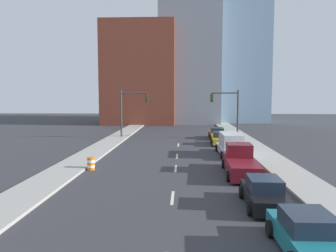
{
  "coord_description": "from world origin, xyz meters",
  "views": [
    {
      "loc": [
        0.58,
        -2.52,
        5.52
      ],
      "look_at": [
        -1.14,
        33.69,
        2.2
      ],
      "focal_mm": 35.0,
      "sensor_mm": 36.0,
      "label": 1
    }
  ],
  "objects_px": {
    "sedan_teal": "(307,235)",
    "pickup_truck_maroon": "(240,162)",
    "traffic_signal_left": "(129,107)",
    "sedan_orange": "(217,134)",
    "traffic_barrel": "(91,164)",
    "sedan_black": "(264,193)",
    "box_truck_silver": "(230,145)",
    "sedan_yellow": "(220,139)",
    "traffic_signal_right": "(230,108)"
  },
  "relations": [
    {
      "from": "sedan_teal",
      "to": "pickup_truck_maroon",
      "type": "xyz_separation_m",
      "value": [
        -0.33,
        11.82,
        0.17
      ]
    },
    {
      "from": "traffic_signal_left",
      "to": "sedan_teal",
      "type": "bearing_deg",
      "value": -69.71
    },
    {
      "from": "sedan_orange",
      "to": "traffic_barrel",
      "type": "bearing_deg",
      "value": -119.55
    },
    {
      "from": "sedan_black",
      "to": "box_truck_silver",
      "type": "bearing_deg",
      "value": 90.17
    },
    {
      "from": "traffic_signal_left",
      "to": "pickup_truck_maroon",
      "type": "relative_size",
      "value": 0.98
    },
    {
      "from": "traffic_barrel",
      "to": "sedan_yellow",
      "type": "relative_size",
      "value": 0.22
    },
    {
      "from": "traffic_barrel",
      "to": "sedan_teal",
      "type": "bearing_deg",
      "value": -47.97
    },
    {
      "from": "sedan_black",
      "to": "box_truck_silver",
      "type": "relative_size",
      "value": 0.68
    },
    {
      "from": "sedan_yellow",
      "to": "pickup_truck_maroon",
      "type": "bearing_deg",
      "value": -87.88
    },
    {
      "from": "sedan_yellow",
      "to": "traffic_signal_right",
      "type": "bearing_deg",
      "value": 74.13
    },
    {
      "from": "sedan_yellow",
      "to": "sedan_orange",
      "type": "xyz_separation_m",
      "value": [
        0.16,
        5.34,
        -0.02
      ]
    },
    {
      "from": "sedan_black",
      "to": "box_truck_silver",
      "type": "height_order",
      "value": "box_truck_silver"
    },
    {
      "from": "traffic_barrel",
      "to": "sedan_orange",
      "type": "relative_size",
      "value": 0.2
    },
    {
      "from": "traffic_signal_right",
      "to": "sedan_teal",
      "type": "relative_size",
      "value": 1.5
    },
    {
      "from": "traffic_signal_right",
      "to": "sedan_yellow",
      "type": "bearing_deg",
      "value": -108.72
    },
    {
      "from": "sedan_orange",
      "to": "traffic_signal_right",
      "type": "bearing_deg",
      "value": 1.14
    },
    {
      "from": "sedan_teal",
      "to": "sedan_black",
      "type": "bearing_deg",
      "value": 93.33
    },
    {
      "from": "traffic_signal_left",
      "to": "box_truck_silver",
      "type": "height_order",
      "value": "traffic_signal_left"
    },
    {
      "from": "traffic_signal_left",
      "to": "sedan_black",
      "type": "relative_size",
      "value": 1.47
    },
    {
      "from": "sedan_yellow",
      "to": "traffic_barrel",
      "type": "bearing_deg",
      "value": -126.74
    },
    {
      "from": "traffic_barrel",
      "to": "box_truck_silver",
      "type": "bearing_deg",
      "value": 30.63
    },
    {
      "from": "traffic_signal_left",
      "to": "sedan_yellow",
      "type": "bearing_deg",
      "value": -24.98
    },
    {
      "from": "traffic_signal_right",
      "to": "sedan_teal",
      "type": "bearing_deg",
      "value": -93.02
    },
    {
      "from": "box_truck_silver",
      "to": "sedan_yellow",
      "type": "xyz_separation_m",
      "value": [
        -0.17,
        6.78,
        -0.31
      ]
    },
    {
      "from": "sedan_orange",
      "to": "pickup_truck_maroon",
      "type": "bearing_deg",
      "value": -89.55
    },
    {
      "from": "sedan_black",
      "to": "traffic_signal_right",
      "type": "bearing_deg",
      "value": 87.27
    },
    {
      "from": "sedan_black",
      "to": "sedan_yellow",
      "type": "xyz_separation_m",
      "value": [
        0.18,
        21.15,
        -0.0
      ]
    },
    {
      "from": "traffic_signal_left",
      "to": "traffic_signal_right",
      "type": "relative_size",
      "value": 1.0
    },
    {
      "from": "sedan_teal",
      "to": "sedan_black",
      "type": "distance_m",
      "value": 4.89
    },
    {
      "from": "box_truck_silver",
      "to": "traffic_signal_left",
      "type": "bearing_deg",
      "value": 132.91
    },
    {
      "from": "box_truck_silver",
      "to": "traffic_barrel",
      "type": "bearing_deg",
      "value": -150.24
    },
    {
      "from": "traffic_signal_right",
      "to": "sedan_yellow",
      "type": "height_order",
      "value": "traffic_signal_right"
    },
    {
      "from": "sedan_orange",
      "to": "sedan_yellow",
      "type": "bearing_deg",
      "value": -90.23
    },
    {
      "from": "sedan_yellow",
      "to": "box_truck_silver",
      "type": "bearing_deg",
      "value": -85.72
    },
    {
      "from": "sedan_teal",
      "to": "sedan_orange",
      "type": "distance_m",
      "value": 31.36
    },
    {
      "from": "traffic_barrel",
      "to": "sedan_orange",
      "type": "bearing_deg",
      "value": 59.01
    },
    {
      "from": "traffic_barrel",
      "to": "sedan_teal",
      "type": "height_order",
      "value": "sedan_teal"
    },
    {
      "from": "traffic_signal_left",
      "to": "sedan_teal",
      "type": "height_order",
      "value": "traffic_signal_left"
    },
    {
      "from": "traffic_signal_left",
      "to": "box_truck_silver",
      "type": "relative_size",
      "value": 1.0
    },
    {
      "from": "pickup_truck_maroon",
      "to": "sedan_orange",
      "type": "bearing_deg",
      "value": 91.15
    },
    {
      "from": "traffic_signal_left",
      "to": "pickup_truck_maroon",
      "type": "xyz_separation_m",
      "value": [
        11.26,
        -19.54,
        -3.2
      ]
    },
    {
      "from": "sedan_yellow",
      "to": "traffic_signal_left",
      "type": "bearing_deg",
      "value": 157.86
    },
    {
      "from": "traffic_barrel",
      "to": "pickup_truck_maroon",
      "type": "xyz_separation_m",
      "value": [
        10.97,
        -0.72,
        0.36
      ]
    },
    {
      "from": "sedan_teal",
      "to": "pickup_truck_maroon",
      "type": "distance_m",
      "value": 11.82
    },
    {
      "from": "sedan_teal",
      "to": "box_truck_silver",
      "type": "relative_size",
      "value": 0.67
    },
    {
      "from": "sedan_black",
      "to": "pickup_truck_maroon",
      "type": "xyz_separation_m",
      "value": [
        -0.0,
        6.94,
        0.17
      ]
    },
    {
      "from": "traffic_barrel",
      "to": "sedan_yellow",
      "type": "height_order",
      "value": "sedan_yellow"
    },
    {
      "from": "pickup_truck_maroon",
      "to": "traffic_barrel",
      "type": "bearing_deg",
      "value": 178.36
    },
    {
      "from": "pickup_truck_maroon",
      "to": "sedan_yellow",
      "type": "height_order",
      "value": "pickup_truck_maroon"
    },
    {
      "from": "sedan_yellow",
      "to": "sedan_orange",
      "type": "distance_m",
      "value": 5.34
    }
  ]
}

